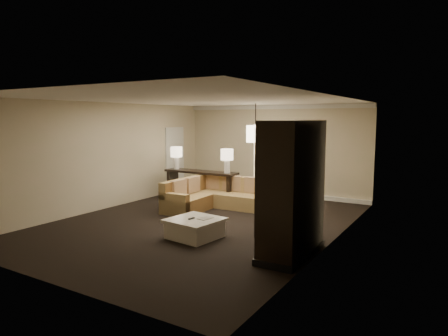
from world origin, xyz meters
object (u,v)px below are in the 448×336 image
Objects in this scene: sectional_sofa at (222,196)px; armoire at (292,192)px; coffee_table at (195,228)px; person at (289,167)px; drink_table at (273,214)px; console_table at (201,183)px.

armoire reaches higher than sectional_sofa.
coffee_table is at bearing -179.59° from armoire.
coffee_table is at bearing -71.94° from sectional_sofa.
sectional_sofa is 2.68m from coffee_table.
person is at bearing 91.74° from coffee_table.
sectional_sofa is 1.17× the size of armoire.
person reaches higher than drink_table.
console_table is 5.06m from armoire.
sectional_sofa is 4.54× the size of drink_table.
console_table is 1.30× the size of person.
sectional_sofa is 1.57× the size of person.
coffee_table is 0.62× the size of person.
person reaches higher than sectional_sofa.
coffee_table is at bearing -142.35° from drink_table.
drink_table is (3.23, -2.09, -0.09)m from console_table.
console_table is 3.76× the size of drink_table.
sectional_sofa is at bearing 52.20° from person.
armoire is at bearing -42.09° from sectional_sofa.
drink_table is at bearing 37.65° from coffee_table.
sectional_sofa is 2.99m from person.
armoire reaches higher than console_table.
console_table is at bearing 151.26° from sectional_sofa.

